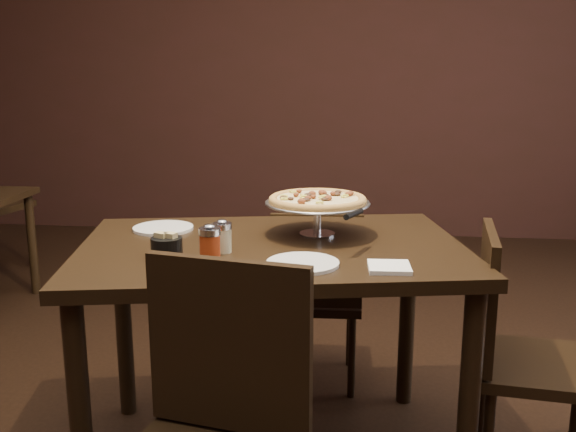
# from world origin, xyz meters

# --- Properties ---
(room) EXTENTS (6.04, 7.04, 2.84)m
(room) POSITION_xyz_m (0.06, 0.03, 1.40)
(room) COLOR black
(room) RESTS_ON ground
(dining_table) EXTENTS (1.44, 1.10, 0.81)m
(dining_table) POSITION_xyz_m (0.05, 0.11, 0.71)
(dining_table) COLOR black
(dining_table) RESTS_ON ground
(pizza_stand) EXTENTS (0.38, 0.38, 0.16)m
(pizza_stand) POSITION_xyz_m (0.19, 0.25, 0.94)
(pizza_stand) COLOR silver
(pizza_stand) RESTS_ON dining_table
(parmesan_shaker) EXTENTS (0.06, 0.06, 0.11)m
(parmesan_shaker) POSITION_xyz_m (-0.10, -0.01, 0.87)
(parmesan_shaker) COLOR beige
(parmesan_shaker) RESTS_ON dining_table
(pepper_flake_shaker) EXTENTS (0.07, 0.07, 0.12)m
(pepper_flake_shaker) POSITION_xyz_m (-0.12, -0.12, 0.87)
(pepper_flake_shaker) COLOR maroon
(pepper_flake_shaker) RESTS_ON dining_table
(packet_caddy) EXTENTS (0.10, 0.10, 0.08)m
(packet_caddy) POSITION_xyz_m (-0.27, -0.08, 0.85)
(packet_caddy) COLOR black
(packet_caddy) RESTS_ON dining_table
(napkin_stack) EXTENTS (0.13, 0.13, 0.01)m
(napkin_stack) POSITION_xyz_m (0.43, -0.14, 0.82)
(napkin_stack) COLOR white
(napkin_stack) RESTS_ON dining_table
(plate_left) EXTENTS (0.22, 0.22, 0.01)m
(plate_left) POSITION_xyz_m (-0.39, 0.27, 0.82)
(plate_left) COLOR white
(plate_left) RESTS_ON dining_table
(plate_near) EXTENTS (0.22, 0.22, 0.01)m
(plate_near) POSITION_xyz_m (0.17, -0.12, 0.82)
(plate_near) COLOR white
(plate_near) RESTS_ON dining_table
(serving_spatula) EXTENTS (0.15, 0.15, 0.02)m
(serving_spatula) POSITION_xyz_m (0.32, 0.04, 0.94)
(serving_spatula) COLOR silver
(serving_spatula) RESTS_ON pizza_stand
(chair_far) EXTENTS (0.40, 0.40, 0.82)m
(chair_far) POSITION_xyz_m (0.17, 0.67, 0.45)
(chair_far) COLOR black
(chair_far) RESTS_ON ground
(chair_side) EXTENTS (0.46, 0.46, 0.88)m
(chair_side) POSITION_xyz_m (0.89, 0.09, 0.48)
(chair_side) COLOR black
(chair_side) RESTS_ON ground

